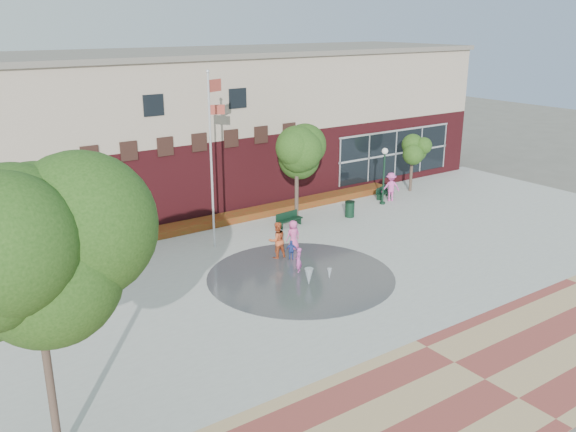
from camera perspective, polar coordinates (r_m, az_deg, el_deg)
ground at (r=25.28m, az=5.26°, el=-7.92°), size 120.00×120.00×0.00m
plaza_concrete at (r=28.16m, az=0.00°, el=-5.03°), size 46.00×18.00×0.01m
paver_band at (r=21.14m, az=17.95°, el=-14.37°), size 46.00×6.00×0.01m
splash_pad at (r=27.41m, az=1.20°, el=-5.70°), size 8.40×8.40×0.01m
library_building at (r=38.30m, az=-11.76°, el=8.02°), size 44.40×10.40×9.20m
flower_bed at (r=34.26m, az=-7.31°, el=-0.93°), size 26.00×1.20×0.40m
flagpole_left at (r=29.80m, az=-7.17°, el=5.98°), size 0.97×0.45×8.78m
flagpole_right at (r=32.36m, az=-7.16°, el=5.39°), size 0.84×0.39×7.23m
lamp_left at (r=23.21m, az=-23.32°, el=-4.68°), size 0.45×0.45×4.26m
lamp_right at (r=37.86m, az=8.98°, el=4.30°), size 0.38×0.38×3.56m
bench_left at (r=30.07m, az=-19.91°, el=-4.11°), size 1.59×0.48×0.79m
bench_mid at (r=33.84m, az=0.11°, el=-0.55°), size 1.66×0.61×0.81m
bench_right at (r=39.65m, az=8.96°, el=1.99°), size 1.58×0.91×0.77m
trash_can at (r=35.55m, az=5.80°, el=0.64°), size 0.58×0.58×0.95m
tree_big_left at (r=15.60m, az=-22.74°, el=-3.92°), size 4.86×4.86×7.77m
tree_mid at (r=33.56m, az=0.82°, el=5.64°), size 3.13×3.13×5.28m
tree_small_right at (r=41.10m, az=11.58°, el=5.94°), size 2.17×2.17×3.71m
water_jet_a at (r=26.54m, az=1.95°, el=-6.54°), size 0.40×0.40×0.77m
water_jet_b at (r=27.20m, az=3.88°, el=-5.94°), size 0.22×0.22×0.49m
child_splash at (r=27.62m, az=0.98°, el=-4.17°), size 0.52×0.50×1.20m
adult_red at (r=29.17m, az=-1.03°, el=-2.29°), size 0.95×0.78×1.82m
adult_pink at (r=30.26m, az=0.50°, el=-1.82°), size 0.76×0.51×1.53m
child_blue at (r=29.07m, az=0.32°, el=-3.23°), size 0.61×0.53×0.99m
person_bench at (r=39.00m, az=9.59°, el=2.70°), size 1.35×1.08×1.83m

